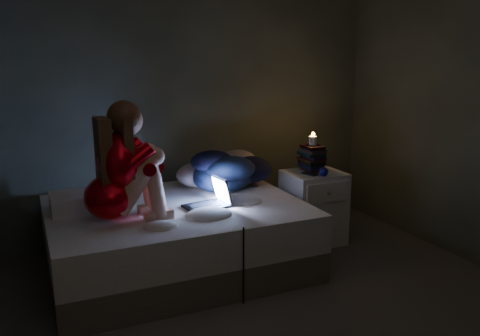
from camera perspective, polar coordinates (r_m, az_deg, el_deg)
floor at (r=3.34m, az=6.53°, el=-17.40°), size 3.60×3.80×0.02m
wall_back at (r=4.64m, az=-5.22°, el=8.31°), size 3.60×0.02×2.60m
bed at (r=3.98m, az=-7.29°, el=-7.90°), size 1.93×1.45×0.53m
pillow at (r=3.90m, az=-17.73°, el=-3.72°), size 0.46×0.33×0.13m
woman at (r=3.47m, az=-15.13°, el=0.57°), size 0.54×0.37×0.85m
laptop at (r=3.77m, az=-3.98°, el=-2.87°), size 0.36×0.28×0.23m
clothes_pile at (r=4.28m, az=-2.02°, el=-0.03°), size 0.70×0.62×0.36m
nightstand at (r=4.52m, az=8.47°, el=-4.52°), size 0.49×0.44×0.65m
book_stack at (r=4.47m, az=8.38°, el=1.14°), size 0.19×0.25×0.23m
candle at (r=4.44m, az=8.44°, el=3.08°), size 0.07×0.07×0.08m
phone at (r=4.34m, az=8.10°, el=-0.68°), size 0.11×0.15×0.01m
blue_orb at (r=4.28m, az=9.64°, el=-0.44°), size 0.08×0.08×0.08m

